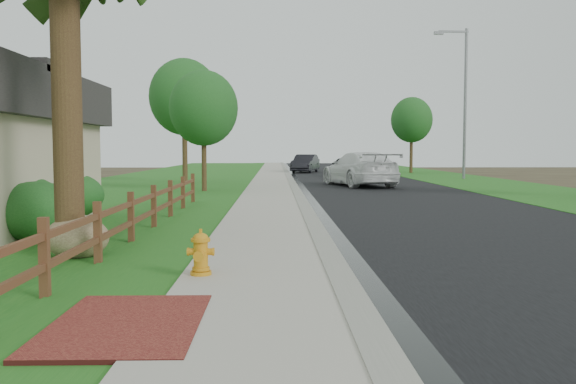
{
  "coord_description": "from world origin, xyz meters",
  "views": [
    {
      "loc": [
        -0.58,
        -7.54,
        1.98
      ],
      "look_at": [
        -0.34,
        3.91,
        1.18
      ],
      "focal_mm": 38.0,
      "sensor_mm": 36.0,
      "label": 1
    }
  ],
  "objects_px": {
    "white_suv": "(360,169)",
    "dark_car_mid": "(346,166)",
    "streetlight": "(463,94)",
    "ranch_fence": "(143,209)",
    "fire_hydrant": "(201,254)"
  },
  "relations": [
    {
      "from": "ranch_fence",
      "to": "white_suv",
      "type": "height_order",
      "value": "white_suv"
    },
    {
      "from": "fire_hydrant",
      "to": "dark_car_mid",
      "type": "xyz_separation_m",
      "value": [
        6.23,
        34.75,
        0.34
      ]
    },
    {
      "from": "ranch_fence",
      "to": "dark_car_mid",
      "type": "xyz_separation_m",
      "value": [
        8.13,
        29.88,
        0.14
      ]
    },
    {
      "from": "white_suv",
      "to": "dark_car_mid",
      "type": "height_order",
      "value": "white_suv"
    },
    {
      "from": "white_suv",
      "to": "streetlight",
      "type": "bearing_deg",
      "value": -149.11
    },
    {
      "from": "ranch_fence",
      "to": "white_suv",
      "type": "distance_m",
      "value": 20.17
    },
    {
      "from": "ranch_fence",
      "to": "white_suv",
      "type": "xyz_separation_m",
      "value": [
        7.56,
        18.7,
        0.31
      ]
    },
    {
      "from": "ranch_fence",
      "to": "streetlight",
      "type": "bearing_deg",
      "value": 59.67
    },
    {
      "from": "fire_hydrant",
      "to": "white_suv",
      "type": "xyz_separation_m",
      "value": [
        5.66,
        23.57,
        0.51
      ]
    },
    {
      "from": "white_suv",
      "to": "fire_hydrant",
      "type": "bearing_deg",
      "value": 63.13
    },
    {
      "from": "dark_car_mid",
      "to": "streetlight",
      "type": "height_order",
      "value": "streetlight"
    },
    {
      "from": "fire_hydrant",
      "to": "white_suv",
      "type": "distance_m",
      "value": 24.24
    },
    {
      "from": "white_suv",
      "to": "ranch_fence",
      "type": "bearing_deg",
      "value": 54.62
    },
    {
      "from": "fire_hydrant",
      "to": "dark_car_mid",
      "type": "bearing_deg",
      "value": 79.83
    },
    {
      "from": "fire_hydrant",
      "to": "dark_car_mid",
      "type": "height_order",
      "value": "dark_car_mid"
    }
  ]
}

